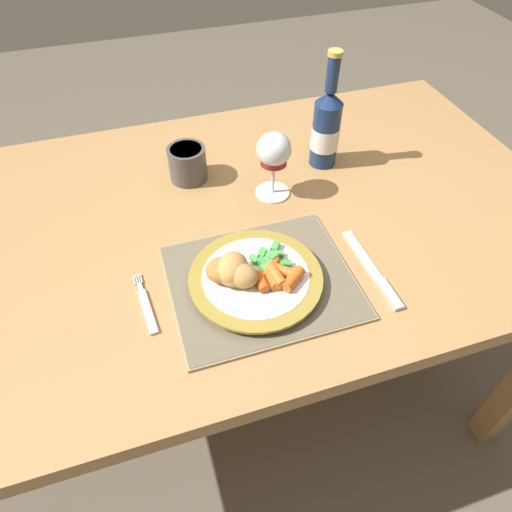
{
  "coord_description": "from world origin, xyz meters",
  "views": [
    {
      "loc": [
        -0.14,
        -0.69,
        1.37
      ],
      "look_at": [
        0.03,
        -0.16,
        0.78
      ],
      "focal_mm": 32.0,
      "sensor_mm": 36.0,
      "label": 1
    }
  ],
  "objects": [
    {
      "name": "ground_plane",
      "position": [
        0.0,
        0.0,
        0.0
      ],
      "size": [
        6.0,
        6.0,
        0.0
      ],
      "primitive_type": "plane",
      "color": "brown"
    },
    {
      "name": "bottle",
      "position": [
        0.28,
        0.12,
        0.83
      ],
      "size": [
        0.06,
        0.06,
        0.26
      ],
      "color": "navy",
      "rests_on": "dining_table"
    },
    {
      "name": "wine_glass",
      "position": [
        0.13,
        0.04,
        0.84
      ],
      "size": [
        0.07,
        0.07,
        0.15
      ],
      "color": "silver",
      "rests_on": "dining_table"
    },
    {
      "name": "glazed_carrots",
      "position": [
        0.05,
        -0.21,
        0.78
      ],
      "size": [
        0.09,
        0.08,
        0.02
      ],
      "color": "orange",
      "rests_on": "dinner_plate"
    },
    {
      "name": "breaded_croquettes",
      "position": [
        -0.02,
        -0.19,
        0.79
      ],
      "size": [
        0.1,
        0.1,
        0.05
      ],
      "color": "#A87033",
      "rests_on": "dinner_plate"
    },
    {
      "name": "dinner_plate",
      "position": [
        0.02,
        -0.19,
        0.76
      ],
      "size": [
        0.24,
        0.24,
        0.02
      ],
      "color": "white",
      "rests_on": "placemat"
    },
    {
      "name": "fork",
      "position": [
        -0.17,
        -0.18,
        0.74
      ],
      "size": [
        0.03,
        0.14,
        0.01
      ],
      "color": "silver",
      "rests_on": "dining_table"
    },
    {
      "name": "dining_table",
      "position": [
        0.0,
        0.0,
        0.65
      ],
      "size": [
        1.48,
        0.83,
        0.74
      ],
      "color": "#AD7F4C",
      "rests_on": "ground"
    },
    {
      "name": "drinking_cup",
      "position": [
        -0.03,
        0.15,
        0.78
      ],
      "size": [
        0.08,
        0.08,
        0.08
      ],
      "color": "#4C4747",
      "rests_on": "dining_table"
    },
    {
      "name": "placemat",
      "position": [
        0.03,
        -0.19,
        0.74
      ],
      "size": [
        0.32,
        0.28,
        0.01
      ],
      "color": "gray",
      "rests_on": "dining_table"
    },
    {
      "name": "green_beans_pile",
      "position": [
        0.05,
        -0.17,
        0.77
      ],
      "size": [
        0.07,
        0.08,
        0.02
      ],
      "color": "#4CA84C",
      "rests_on": "dinner_plate"
    },
    {
      "name": "table_knife",
      "position": [
        0.23,
        -0.24,
        0.74
      ],
      "size": [
        0.02,
        0.2,
        0.01
      ],
      "color": "silver",
      "rests_on": "dining_table"
    }
  ]
}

